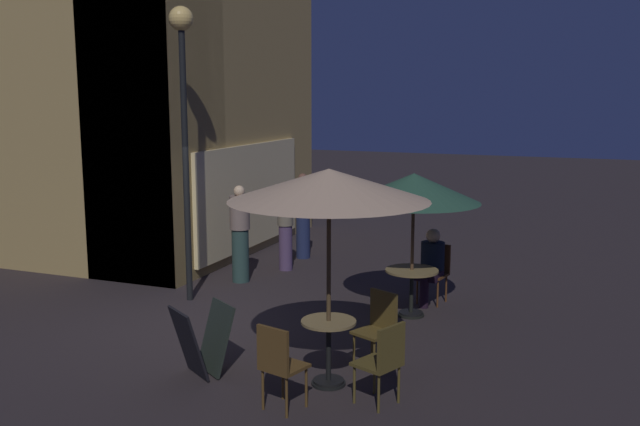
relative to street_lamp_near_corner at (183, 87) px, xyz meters
name	(u,v)px	position (x,y,z in m)	size (l,w,h in m)	color
ground_plane	(199,327)	(-1.12, -0.85, -3.43)	(60.00, 60.00, 0.00)	#2D2627
cafe_building	(134,46)	(2.44, 2.65, 0.82)	(6.16, 6.53, 8.50)	#A98B51
street_lamp_near_corner	(183,87)	(0.00, 0.00, 0.00)	(0.38, 0.38, 4.65)	black
menu_sandwich_board	(202,340)	(-2.62, -1.82, -3.00)	(0.83, 0.80, 0.84)	black
cafe_table_0	(329,341)	(-2.34, -3.33, -2.91)	(0.64, 0.64, 0.77)	black
cafe_table_1	(412,281)	(0.52, -3.57, -2.88)	(0.80, 0.80, 0.72)	black
patio_umbrella_0	(329,186)	(-2.34, -3.33, -1.11)	(2.27, 2.27, 2.52)	black
patio_umbrella_1	(414,189)	(0.52, -3.57, -1.48)	(1.98, 1.98, 2.17)	black
cafe_chair_0	(279,360)	(-3.19, -3.09, -2.86)	(0.51, 0.51, 0.95)	#523819
cafe_chair_1	(384,357)	(-2.65, -4.08, -2.88)	(0.56, 0.56, 0.92)	#4E411B
cafe_chair_2	(379,323)	(-1.55, -3.69, -2.88)	(0.55, 0.55, 0.93)	#53411B
cafe_chair_3	(435,268)	(1.38, -3.73, -2.87)	(0.51, 0.51, 0.94)	#553017
patron_seated_0	(431,261)	(1.24, -3.70, -2.73)	(0.55, 0.44, 1.22)	black
patron_standing_1	(240,234)	(1.31, -0.24, -2.56)	(0.36, 0.36, 1.73)	#28413C
patron_standing_2	(285,225)	(2.38, -0.64, -2.57)	(0.30, 0.30, 1.67)	#523D61
patron_standing_3	(303,216)	(3.42, -0.55, -2.55)	(0.33, 0.33, 1.74)	#1E274C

